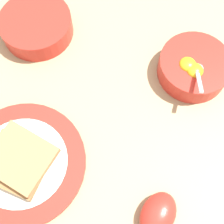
# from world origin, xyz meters

# --- Properties ---
(ground_plane) EXTENTS (3.00, 3.00, 0.00)m
(ground_plane) POSITION_xyz_m (0.00, 0.00, 0.00)
(ground_plane) COLOR tan
(egg_bowl) EXTENTS (0.13, 0.15, 0.07)m
(egg_bowl) POSITION_xyz_m (0.23, 0.07, 0.02)
(egg_bowl) COLOR red
(egg_bowl) RESTS_ON ground_plane
(toast_plate) EXTENTS (0.22, 0.22, 0.01)m
(toast_plate) POSITION_xyz_m (-0.07, -0.13, 0.01)
(toast_plate) COLOR red
(toast_plate) RESTS_ON ground_plane
(toast_sandwich) EXTENTS (0.14, 0.13, 0.03)m
(toast_sandwich) POSITION_xyz_m (-0.07, -0.13, 0.03)
(toast_sandwich) COLOR #9E7042
(toast_sandwich) RESTS_ON toast_plate
(soup_spoon) EXTENTS (0.10, 0.15, 0.03)m
(soup_spoon) POSITION_xyz_m (0.16, -0.21, 0.02)
(soup_spoon) COLOR red
(soup_spoon) RESTS_ON ground_plane
(congee_bowl) EXTENTS (0.15, 0.15, 0.04)m
(congee_bowl) POSITION_xyz_m (-0.09, 0.15, 0.02)
(congee_bowl) COLOR red
(congee_bowl) RESTS_ON ground_plane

